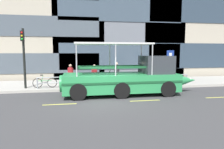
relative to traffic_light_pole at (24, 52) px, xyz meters
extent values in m
plane|color=#3D3D3F|center=(5.15, -3.81, -2.76)|extent=(120.00, 120.00, 0.00)
cube|color=#A8A59E|center=(5.15, 1.79, -2.67)|extent=(32.00, 4.80, 0.18)
cube|color=#B2ADA3|center=(5.15, -0.70, -2.67)|extent=(32.00, 0.18, 0.18)
cube|color=#DBD64C|center=(2.75, -4.27, -2.76)|extent=(1.80, 0.12, 0.01)
cube|color=#DBD64C|center=(7.55, -4.27, -2.76)|extent=(1.80, 0.12, 0.01)
cube|color=#DBD64C|center=(12.35, -4.27, -2.76)|extent=(1.80, 0.12, 0.01)
cube|color=#4C5660|center=(-0.12, 4.56, -1.04)|extent=(12.00, 0.06, 1.89)
cube|color=#4C5660|center=(-0.12, 4.56, 2.40)|extent=(12.00, 0.06, 1.89)
cube|color=#3D4C5B|center=(8.24, 4.56, -0.41)|extent=(12.41, 0.06, 2.58)
cube|color=#3D4C5B|center=(8.24, 4.56, 4.29)|extent=(12.41, 0.06, 2.58)
cube|color=#2D3D4C|center=(15.97, 4.56, -0.38)|extent=(9.94, 0.06, 2.62)
cube|color=#2D3D4C|center=(15.97, 4.56, 4.39)|extent=(9.94, 0.06, 2.62)
cylinder|color=#9EA0A8|center=(6.67, -0.36, -1.78)|extent=(11.55, 0.07, 0.07)
cylinder|color=#9EA0A8|center=(6.67, -0.36, -2.18)|extent=(11.55, 0.06, 0.06)
cylinder|color=#9EA0A8|center=(0.90, -0.36, -2.18)|extent=(0.09, 0.09, 0.80)
cylinder|color=#9EA0A8|center=(2.82, -0.36, -2.18)|extent=(0.09, 0.09, 0.80)
cylinder|color=#9EA0A8|center=(4.75, -0.36, -2.18)|extent=(0.09, 0.09, 0.80)
cylinder|color=#9EA0A8|center=(6.67, -0.36, -2.18)|extent=(0.09, 0.09, 0.80)
cylinder|color=#9EA0A8|center=(8.59, -0.36, -2.18)|extent=(0.09, 0.09, 0.80)
cylinder|color=#9EA0A8|center=(10.52, -0.36, -2.18)|extent=(0.09, 0.09, 0.80)
cylinder|color=#9EA0A8|center=(12.44, -0.36, -2.18)|extent=(0.09, 0.09, 0.80)
cylinder|color=black|center=(0.00, 0.06, -0.45)|extent=(0.16, 0.16, 4.27)
cube|color=black|center=(0.00, -0.14, 1.14)|extent=(0.24, 0.20, 0.72)
sphere|color=red|center=(0.00, -0.25, 1.36)|extent=(0.14, 0.14, 0.14)
sphere|color=gold|center=(0.00, -0.25, 1.14)|extent=(0.14, 0.14, 0.14)
sphere|color=green|center=(0.00, -0.25, 0.92)|extent=(0.14, 0.14, 0.14)
cylinder|color=#4C4F54|center=(11.08, -0.05, -1.23)|extent=(0.08, 0.08, 2.71)
cube|color=navy|center=(11.08, -0.10, -0.22)|extent=(0.60, 0.04, 0.76)
cube|color=white|center=(11.08, -0.12, -0.22)|extent=(0.24, 0.01, 0.36)
torus|color=black|center=(1.87, 0.10, -2.23)|extent=(0.70, 0.04, 0.70)
torus|color=black|center=(0.83, 0.10, -2.23)|extent=(0.70, 0.04, 0.70)
cylinder|color=#268C3F|center=(1.35, 0.10, -2.07)|extent=(0.95, 0.04, 0.04)
cylinder|color=#268C3F|center=(1.17, 0.10, -1.93)|extent=(0.19, 0.04, 0.51)
cube|color=black|center=(1.13, 0.10, -1.65)|extent=(0.20, 0.08, 0.06)
cylinder|color=#A5A5AA|center=(1.83, 0.10, -1.73)|extent=(0.03, 0.46, 0.03)
cube|color=#2D9351|center=(6.52, -2.42, -1.93)|extent=(7.39, 2.44, 1.12)
cone|color=#2D9351|center=(11.05, -2.42, -1.93)|extent=(1.66, 1.06, 1.06)
cylinder|color=#2D9351|center=(2.83, -2.42, -1.93)|extent=(0.37, 1.06, 1.06)
cube|color=#19512C|center=(6.52, -3.65, -1.79)|extent=(7.39, 0.04, 0.12)
sphere|color=white|center=(11.46, -2.42, -1.88)|extent=(0.22, 0.22, 0.22)
cube|color=#33383D|center=(8.92, -2.42, -0.79)|extent=(1.85, 2.05, 1.16)
cube|color=silver|center=(5.97, -2.42, 0.55)|extent=(4.80, 2.24, 0.10)
cylinder|color=#B2B2B7|center=(8.25, -1.34, -0.43)|extent=(0.07, 0.07, 1.88)
cylinder|color=#B2B2B7|center=(8.25, -3.49, -0.43)|extent=(0.07, 0.07, 1.88)
cylinder|color=#B2B2B7|center=(5.97, -1.34, -0.43)|extent=(0.07, 0.07, 1.88)
cylinder|color=#B2B2B7|center=(5.97, -3.49, -0.43)|extent=(0.07, 0.07, 1.88)
cylinder|color=#B2B2B7|center=(3.68, -1.34, -0.43)|extent=(0.07, 0.07, 1.88)
cylinder|color=#B2B2B7|center=(3.68, -3.49, -0.43)|extent=(0.07, 0.07, 1.88)
cube|color=#19512C|center=(5.97, -1.83, -0.92)|extent=(4.42, 0.28, 0.12)
cube|color=#19512C|center=(5.97, -3.00, -0.92)|extent=(4.42, 0.28, 0.12)
cylinder|color=black|center=(9.29, -1.30, -2.26)|extent=(1.00, 0.28, 1.00)
cylinder|color=black|center=(9.29, -3.54, -2.26)|extent=(1.00, 0.28, 1.00)
cylinder|color=black|center=(6.34, -1.30, -2.26)|extent=(1.00, 0.28, 1.00)
cylinder|color=black|center=(6.34, -3.54, -2.26)|extent=(1.00, 0.28, 1.00)
cylinder|color=black|center=(3.75, -1.30, -2.26)|extent=(1.00, 0.28, 1.00)
cylinder|color=black|center=(3.75, -3.54, -2.26)|extent=(1.00, 0.28, 1.00)
cylinder|color=#47423D|center=(10.69, 0.74, -2.21)|extent=(0.10, 0.10, 0.76)
cylinder|color=#47423D|center=(10.65, 0.88, -2.21)|extent=(0.10, 0.10, 0.76)
cube|color=maroon|center=(10.67, 0.81, -1.56)|extent=(0.23, 0.32, 0.54)
cylinder|color=maroon|center=(10.72, 0.63, -1.59)|extent=(0.07, 0.07, 0.48)
cylinder|color=maroon|center=(10.62, 0.99, -1.59)|extent=(0.07, 0.07, 0.48)
sphere|color=beige|center=(10.67, 0.81, -1.17)|extent=(0.21, 0.21, 0.21)
cylinder|color=#47423D|center=(6.82, 0.89, -2.14)|extent=(0.11, 0.11, 0.88)
cylinder|color=#47423D|center=(6.95, 0.77, -2.14)|extent=(0.11, 0.11, 0.88)
cube|color=#38383D|center=(6.89, 0.83, -1.39)|extent=(0.37, 0.37, 0.63)
cylinder|color=#38383D|center=(6.73, 0.98, -1.42)|extent=(0.08, 0.08, 0.56)
cylinder|color=#38383D|center=(7.05, 0.68, -1.42)|extent=(0.08, 0.08, 0.56)
sphere|color=beige|center=(6.89, 0.83, -0.93)|extent=(0.24, 0.24, 0.24)
cylinder|color=#47423D|center=(5.01, 1.07, -2.18)|extent=(0.10, 0.10, 0.80)
cylinder|color=#47423D|center=(5.17, 1.06, -2.18)|extent=(0.10, 0.10, 0.80)
cube|color=maroon|center=(5.09, 1.07, -1.50)|extent=(0.31, 0.18, 0.57)
cylinder|color=maroon|center=(4.89, 1.07, -1.53)|extent=(0.07, 0.07, 0.51)
cylinder|color=maroon|center=(5.29, 1.06, -1.53)|extent=(0.07, 0.07, 0.51)
sphere|color=beige|center=(5.09, 1.07, -1.09)|extent=(0.22, 0.22, 0.22)
cylinder|color=#47423D|center=(3.26, 1.20, -2.18)|extent=(0.10, 0.10, 0.81)
cylinder|color=#47423D|center=(3.11, 1.26, -2.18)|extent=(0.10, 0.10, 0.81)
cube|color=maroon|center=(3.18, 1.23, -1.48)|extent=(0.35, 0.28, 0.58)
cylinder|color=maroon|center=(3.37, 1.15, -1.51)|extent=(0.07, 0.07, 0.52)
cylinder|color=maroon|center=(3.00, 1.30, -1.51)|extent=(0.07, 0.07, 0.52)
sphere|color=tan|center=(3.18, 1.23, -1.06)|extent=(0.22, 0.22, 0.22)
camera|label=1|loc=(3.71, -15.11, 0.07)|focal=32.11mm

